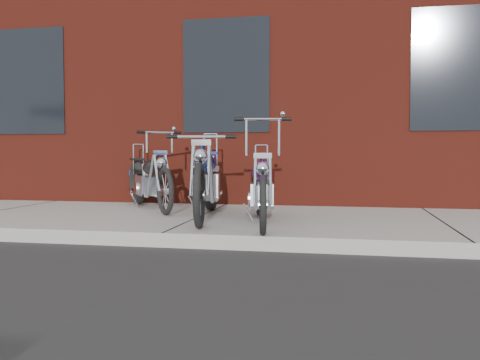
# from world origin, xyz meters

# --- Properties ---
(ground) EXTENTS (120.00, 120.00, 0.00)m
(ground) POSITION_xyz_m (0.00, 0.00, 0.00)
(ground) COLOR #292929
(ground) RESTS_ON ground
(sidewalk) EXTENTS (22.00, 3.00, 0.15)m
(sidewalk) POSITION_xyz_m (0.00, 1.50, 0.07)
(sidewalk) COLOR gray
(sidewalk) RESTS_ON ground
(building_brick) EXTENTS (22.00, 10.00, 8.00)m
(building_brick) POSITION_xyz_m (0.00, 8.00, 4.00)
(building_brick) COLOR maroon
(building_brick) RESTS_ON ground
(chopper_purple) EXTENTS (0.58, 2.11, 1.19)m
(chopper_purple) POSITION_xyz_m (0.91, 0.84, 0.53)
(chopper_purple) COLOR black
(chopper_purple) RESTS_ON sidewalk
(chopper_blue) EXTENTS (0.71, 2.49, 1.09)m
(chopper_blue) POSITION_xyz_m (0.13, 1.31, 0.60)
(chopper_blue) COLOR black
(chopper_blue) RESTS_ON sidewalk
(chopper_third) EXTENTS (1.38, 1.85, 1.12)m
(chopper_third) POSITION_xyz_m (-0.97, 2.14, 0.55)
(chopper_third) COLOR black
(chopper_third) RESTS_ON sidewalk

